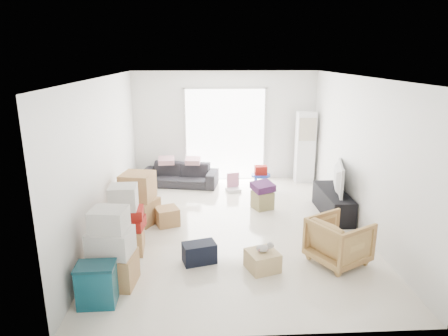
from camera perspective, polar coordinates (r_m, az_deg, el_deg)
name	(u,v)px	position (r m, az deg, el deg)	size (l,w,h in m)	color
room_shell	(234,156)	(7.02, 1.49, 1.78)	(4.98, 6.48, 3.18)	silver
sliding_door	(225,131)	(9.95, 0.17, 5.32)	(2.10, 0.04, 2.33)	white
ac_tower	(305,147)	(10.00, 11.51, 2.91)	(0.45, 0.30, 1.75)	white
tv_console	(333,203)	(8.20, 15.30, -4.83)	(0.43, 1.45, 0.48)	black
television	(334,188)	(8.10, 15.45, -2.81)	(0.98, 0.57, 0.13)	black
sofa	(180,171)	(9.69, -6.35, -0.46)	(1.81, 0.53, 0.71)	#26262B
pillow_left	(166,154)	(9.65, -8.26, 1.96)	(0.40, 0.32, 0.13)	#CC949F
pillow_right	(193,155)	(9.56, -4.48, 1.92)	(0.34, 0.27, 0.12)	#CC949F
armchair	(339,238)	(6.34, 16.12, -9.65)	(0.76, 0.71, 0.78)	tan
storage_bins	(97,285)	(5.44, -17.72, -15.59)	(0.49, 0.35, 0.56)	#104B5B
box_stack_a	(112,251)	(5.71, -15.76, -11.40)	(0.66, 0.57, 1.11)	#B0844F
box_stack_b	(125,223)	(6.57, -13.95, -7.70)	(0.63, 0.58, 1.11)	#B0844F
box_stack_c	(138,199)	(7.64, -12.12, -4.31)	(0.81, 0.77, 0.96)	#B0844F
loose_box	(167,216)	(7.55, -8.13, -6.84)	(0.40, 0.40, 0.33)	#B0844F
duffel_bag	(199,253)	(6.21, -3.54, -11.99)	(0.49, 0.29, 0.31)	black
ottoman	(262,200)	(8.28, 5.50, -4.55)	(0.37, 0.37, 0.37)	#938C56
blanket	(263,188)	(8.19, 5.55, -2.89)	(0.40, 0.40, 0.14)	#502153
kids_table	(261,173)	(9.29, 5.25, -0.75)	(0.45, 0.45, 0.59)	#1B3AB2
toy_walker	(233,186)	(9.30, 1.32, -2.61)	(0.37, 0.34, 0.42)	silver
wood_crate	(262,260)	(6.05, 5.50, -13.01)	(0.43, 0.43, 0.28)	tan
plush_bunny	(265,248)	(5.97, 5.83, -11.25)	(0.27, 0.15, 0.13)	#B2ADA8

